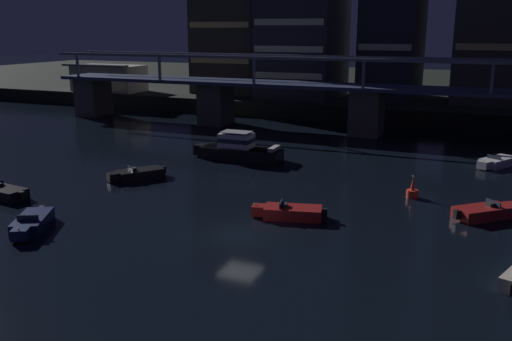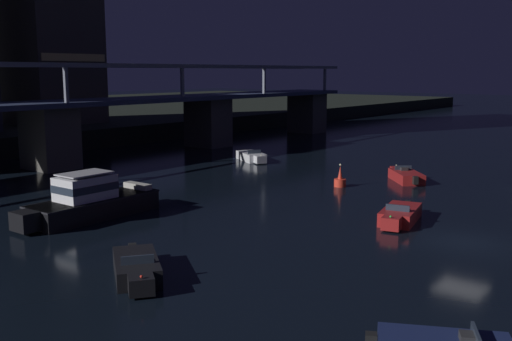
{
  "view_description": "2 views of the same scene",
  "coord_description": "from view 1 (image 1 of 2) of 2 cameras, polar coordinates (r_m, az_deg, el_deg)",
  "views": [
    {
      "loc": [
        13.81,
        -30.02,
        12.67
      ],
      "look_at": [
        -3.1,
        9.93,
        1.58
      ],
      "focal_mm": 39.01,
      "sensor_mm": 36.0,
      "label": 1
    },
    {
      "loc": [
        -29.37,
        -9.9,
        8.64
      ],
      "look_at": [
        2.27,
        15.43,
        1.82
      ],
      "focal_mm": 41.36,
      "sensor_mm": 36.0,
      "label": 2
    }
  ],
  "objects": [
    {
      "name": "ground_plane",
      "position": [
        35.39,
        -1.66,
        -6.65
      ],
      "size": [
        400.0,
        400.0,
        0.0
      ],
      "primitive_type": "plane",
      "color": "black"
    },
    {
      "name": "far_riverbank",
      "position": [
        116.65,
        16.2,
        8.09
      ],
      "size": [
        240.0,
        80.0,
        2.2
      ],
      "primitive_type": "cube",
      "color": "black",
      "rests_on": "ground"
    },
    {
      "name": "river_bridge",
      "position": [
        69.19,
        11.33,
        6.91
      ],
      "size": [
        88.35,
        6.4,
        9.38
      ],
      "color": "#4C4944",
      "rests_on": "ground"
    },
    {
      "name": "tower_west_low",
      "position": [
        96.07,
        -2.22,
        16.43
      ],
      "size": [
        11.21,
        12.09,
        28.3
      ],
      "color": "#38332D",
      "rests_on": "far_riverbank"
    },
    {
      "name": "tower_west_tall",
      "position": [
        88.71,
        4.88,
        13.76
      ],
      "size": [
        11.39,
        14.06,
        19.61
      ],
      "color": "#282833",
      "rests_on": "far_riverbank"
    },
    {
      "name": "waterfront_pavilion",
      "position": [
        100.35,
        -14.87,
        9.16
      ],
      "size": [
        12.4,
        7.4,
        4.7
      ],
      "color": "#B2AD9E",
      "rests_on": "far_riverbank"
    },
    {
      "name": "cabin_cruiser_near_left",
      "position": [
        55.4,
        -1.75,
        2.22
      ],
      "size": [
        9.18,
        2.86,
        2.79
      ],
      "color": "black",
      "rests_on": "ground"
    },
    {
      "name": "speedboat_near_center",
      "position": [
        57.4,
        23.46,
        0.8
      ],
      "size": [
        3.62,
        4.86,
        1.16
      ],
      "color": "silver",
      "rests_on": "ground"
    },
    {
      "name": "speedboat_near_right",
      "position": [
        39.15,
        -22.02,
        -5.0
      ],
      "size": [
        3.47,
        4.91,
        1.16
      ],
      "color": "#19234C",
      "rests_on": "ground"
    },
    {
      "name": "speedboat_mid_left",
      "position": [
        41.56,
        22.43,
        -3.94
      ],
      "size": [
        4.48,
        4.28,
        1.16
      ],
      "color": "maroon",
      "rests_on": "ground"
    },
    {
      "name": "speedboat_mid_center",
      "position": [
        47.32,
        -24.64,
        -2.02
      ],
      "size": [
        5.23,
        2.28,
        1.16
      ],
      "color": "black",
      "rests_on": "ground"
    },
    {
      "name": "speedboat_mid_right",
      "position": [
        49.38,
        -12.01,
        -0.35
      ],
      "size": [
        3.93,
        4.73,
        1.16
      ],
      "color": "black",
      "rests_on": "ground"
    },
    {
      "name": "speedboat_far_center",
      "position": [
        38.44,
        3.49,
        -4.29
      ],
      "size": [
        5.2,
        2.66,
        1.16
      ],
      "color": "maroon",
      "rests_on": "ground"
    },
    {
      "name": "channel_buoy",
      "position": [
        44.57,
        15.73,
        -2.09
      ],
      "size": [
        0.9,
        0.9,
        1.76
      ],
      "color": "red",
      "rests_on": "ground"
    }
  ]
}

